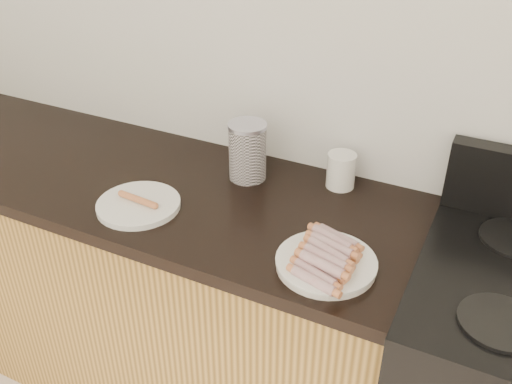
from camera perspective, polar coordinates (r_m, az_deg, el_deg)
The scene contains 10 objects.
wall_back at distance 1.70m, azimuth 7.01°, elevation 14.29°, with size 4.00×0.04×2.60m, color silver.
cabinet_base at distance 2.22m, azimuth -14.85°, elevation -7.81°, with size 2.20×0.59×0.86m, color #B5863B.
counter_slab at distance 1.97m, azimuth -16.62°, elevation 2.35°, with size 2.20×0.62×0.04m, color black.
burner_near_left at distance 1.37m, azimuth 23.19°, elevation -11.88°, with size 0.18×0.18×0.01m, color black.
main_plate at distance 1.44m, azimuth 7.01°, elevation -7.18°, with size 0.25×0.25×0.02m, color white.
side_plate at distance 1.68m, azimuth -11.66°, elevation -1.26°, with size 0.24×0.24×0.02m, color white.
hotdog_pile at distance 1.42m, azimuth 7.09°, elevation -6.27°, with size 0.12×0.25×0.05m.
plain_sausages at distance 1.67m, azimuth -11.73°, elevation -0.73°, with size 0.13×0.03×0.02m.
canister at distance 1.75m, azimuth -0.86°, elevation 4.12°, with size 0.12×0.12×0.18m.
mug at distance 1.74m, azimuth 8.50°, elevation 2.14°, with size 0.09×0.09×0.11m, color white.
Camera 1 is at (0.54, 0.46, 1.81)m, focal length 40.00 mm.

